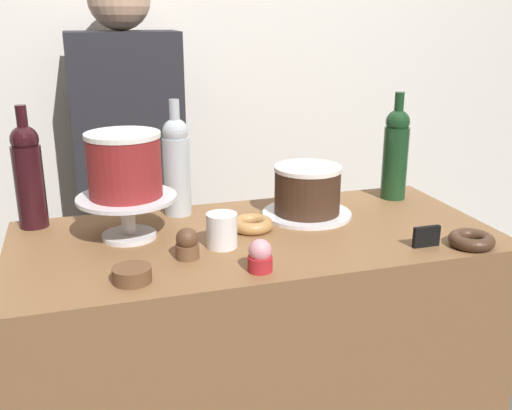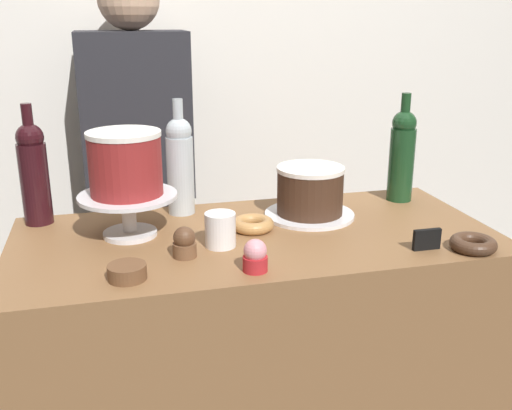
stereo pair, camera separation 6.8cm
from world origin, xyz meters
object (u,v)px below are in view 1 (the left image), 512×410
Objects in this scene: white_layer_cake at (124,165)px; donut_maple at (251,224)px; cake_stand_pedestal at (127,209)px; chocolate_round_cake at (307,189)px; wine_bottle_green at (396,152)px; coffee_cup_ceramic at (222,230)px; cookie_stack at (132,274)px; wine_bottle_dark_red at (29,174)px; donut_chocolate at (471,240)px; barista_figure at (132,198)px; price_sign_chalkboard at (426,237)px; wine_bottle_clear at (177,165)px; cupcake_strawberry at (260,256)px; cupcake_chocolate at (187,244)px.

white_layer_cake is 1.65× the size of donut_maple.
chocolate_round_cake reaches higher than cake_stand_pedestal.
donut_maple is (-0.50, -0.15, -0.13)m from wine_bottle_green.
cake_stand_pedestal is at bearing 148.86° from coffee_cup_ceramic.
cake_stand_pedestal is at bearing 85.93° from cookie_stack.
wine_bottle_dark_red is 0.50m from cookie_stack.
chocolate_round_cake is 0.45m from donut_chocolate.
barista_figure is (-0.25, 0.61, -0.09)m from donut_maple.
coffee_cup_ceramic is at bearing 163.13° from price_sign_chalkboard.
donut_maple is at bearing -6.86° from white_layer_cake.
wine_bottle_clear is 4.38× the size of cupcake_strawberry.
donut_chocolate is at bearing -35.19° from wine_bottle_clear.
white_layer_cake reaches higher than cupcake_chocolate.
price_sign_chalkboard reaches higher than donut_maple.
white_layer_cake reaches higher than donut_chocolate.
wine_bottle_green is 4.65× the size of price_sign_chalkboard.
chocolate_round_cake is 0.12× the size of barista_figure.
cookie_stack is (-0.17, -0.42, -0.13)m from wine_bottle_clear.
donut_maple and donut_chocolate have the same top height.
donut_chocolate is (0.65, -0.46, -0.13)m from wine_bottle_clear.
chocolate_round_cake reaches higher than price_sign_chalkboard.
wine_bottle_dark_red is at bearing 177.35° from wine_bottle_green.
cake_stand_pedestal is 3.57× the size of price_sign_chalkboard.
donut_chocolate is at bearing -15.63° from price_sign_chalkboard.
white_layer_cake is at bearing -34.39° from wine_bottle_dark_red.
wine_bottle_dark_red is at bearing 147.12° from coffee_cup_ceramic.
donut_chocolate is 0.82m from cookie_stack.
price_sign_chalkboard is at bearing -57.56° from chocolate_round_cake.
cupcake_chocolate is (-0.14, 0.12, 0.00)m from cupcake_strawberry.
chocolate_round_cake is 0.21m from donut_maple.
coffee_cup_ceramic is at bearing -31.14° from white_layer_cake.
white_layer_cake is at bearing 131.53° from cupcake_strawberry.
cake_stand_pedestal is 0.21m from cupcake_chocolate.
coffee_cup_ceramic is (0.21, -0.13, -0.03)m from cake_stand_pedestal.
white_layer_cake is 0.57× the size of wine_bottle_green.
cake_stand_pedestal is at bearing -34.39° from wine_bottle_dark_red.
wine_bottle_green reaches higher than chocolate_round_cake.
donut_maple is (0.16, -0.19, -0.13)m from wine_bottle_clear.
white_layer_cake is 0.87m from donut_chocolate.
cake_stand_pedestal reaches higher than cupcake_strawberry.
chocolate_round_cake is at bearing 132.02° from donut_chocolate.
price_sign_chalkboard is (0.54, -0.43, -0.12)m from wine_bottle_clear.
donut_chocolate is at bearing -92.29° from wine_bottle_green.
cookie_stack is at bearing -94.07° from white_layer_cake.
price_sign_chalkboard is at bearing -107.90° from wine_bottle_green.
wine_bottle_clear is 0.47m from cupcake_strawberry.
chocolate_round_cake is at bearing -165.56° from wine_bottle_green.
chocolate_round_cake is 2.53× the size of cupcake_strawberry.
price_sign_chalkboard is (0.43, 0.02, -0.01)m from cupcake_strawberry.
chocolate_round_cake is 2.23× the size of cookie_stack.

